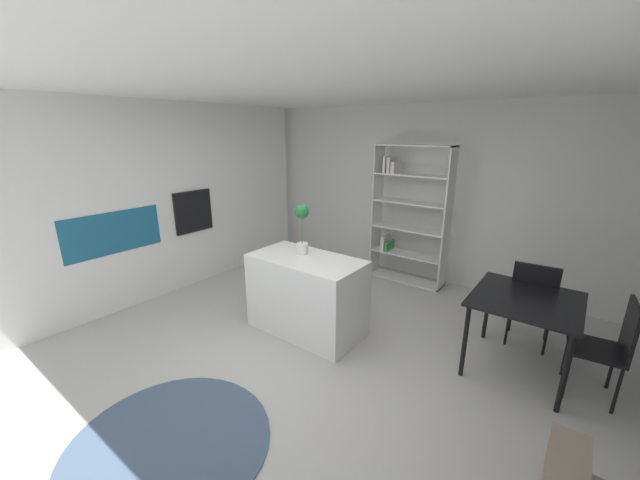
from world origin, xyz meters
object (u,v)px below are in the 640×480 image
built_in_oven (193,211)px  dining_chair_window_side (612,342)px  dining_table (525,306)px  kitchen_island (307,295)px  dining_chair_far (533,298)px  open_bookshelf (407,213)px  potted_plant_on_island (302,225)px

built_in_oven → dining_chair_window_side: bearing=6.5°
dining_table → kitchen_island: bearing=-162.5°
kitchen_island → dining_chair_far: size_ratio=1.33×
kitchen_island → dining_chair_far: dining_chair_far is taller
built_in_oven → open_bookshelf: 3.24m
kitchen_island → dining_chair_far: bearing=28.8°
built_in_oven → kitchen_island: size_ratio=0.47×
potted_plant_on_island → dining_chair_window_side: potted_plant_on_island is taller
built_in_oven → dining_chair_far: 4.59m
open_bookshelf → dining_chair_window_side: size_ratio=2.21×
potted_plant_on_island → dining_chair_far: size_ratio=0.59×
built_in_oven → dining_chair_window_side: built_in_oven is taller
open_bookshelf → dining_table: size_ratio=2.17×
kitchen_island → dining_table: size_ratio=1.36×
potted_plant_on_island → dining_chair_window_side: bearing=11.5°
built_in_oven → dining_table: (4.42, 0.57, -0.44)m
open_bookshelf → dining_table: 2.42m
built_in_oven → dining_chair_window_side: size_ratio=0.65×
dining_chair_far → dining_chair_window_side: (0.67, -0.50, -0.03)m
built_in_oven → dining_table: built_in_oven is taller
dining_table → dining_chair_far: size_ratio=0.98×
kitchen_island → dining_table: (2.15, 0.68, 0.24)m
dining_chair_far → built_in_oven: bearing=9.7°
built_in_oven → open_bookshelf: open_bookshelf is taller
dining_table → dining_chair_far: (0.01, 0.51, -0.11)m
kitchen_island → built_in_oven: bearing=177.4°
potted_plant_on_island → dining_chair_window_side: 3.10m
dining_table → open_bookshelf: bearing=142.5°
kitchen_island → open_bookshelf: (0.25, 2.13, 0.63)m
built_in_oven → kitchen_island: built_in_oven is taller
kitchen_island → dining_table: bearing=17.5°
built_in_oven → dining_chair_far: bearing=13.7°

